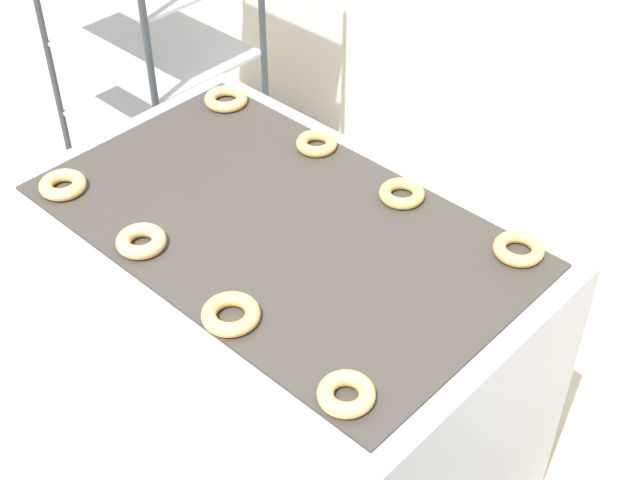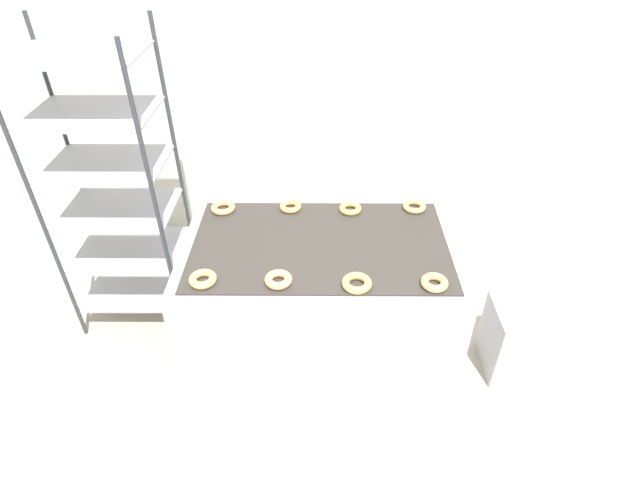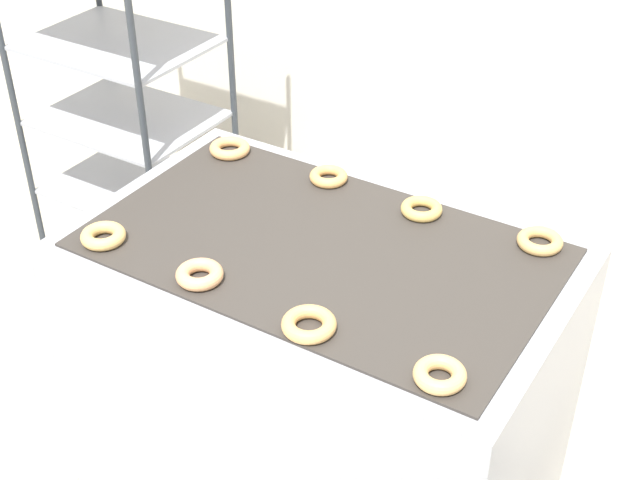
# 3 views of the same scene
# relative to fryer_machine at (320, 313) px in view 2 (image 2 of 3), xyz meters

# --- Properties ---
(ground_plane) EXTENTS (14.00, 14.00, 0.00)m
(ground_plane) POSITION_rel_fryer_machine_xyz_m (-0.00, -0.66, -0.47)
(ground_plane) COLOR #B2A893
(wall_back) EXTENTS (8.00, 0.05, 2.80)m
(wall_back) POSITION_rel_fryer_machine_xyz_m (-0.00, 1.46, 0.93)
(wall_back) COLOR silver
(wall_back) RESTS_ON ground_plane
(fryer_machine) EXTENTS (1.34, 0.83, 0.94)m
(fryer_machine) POSITION_rel_fryer_machine_xyz_m (0.00, 0.00, 0.00)
(fryer_machine) COLOR #A8AAB2
(fryer_machine) RESTS_ON ground_plane
(baking_rack_cart) EXTENTS (0.66, 0.52, 1.82)m
(baking_rack_cart) POSITION_rel_fryer_machine_xyz_m (-1.19, 0.53, 0.46)
(baking_rack_cart) COLOR #33383D
(baking_rack_cart) RESTS_ON ground_plane
(glaze_bin) EXTENTS (0.38, 0.34, 0.45)m
(glaze_bin) POSITION_rel_fryer_machine_xyz_m (1.16, 0.04, -0.24)
(glaze_bin) COLOR #A8AAB2
(glaze_bin) RESTS_ON ground_plane
(donut_near_left) EXTENTS (0.12, 0.12, 0.03)m
(donut_near_left) POSITION_rel_fryer_machine_xyz_m (-0.51, -0.29, 0.49)
(donut_near_left) COLOR #E4B566
(donut_near_left) RESTS_ON fryer_machine
(donut_near_midleft) EXTENTS (0.12, 0.12, 0.04)m
(donut_near_midleft) POSITION_rel_fryer_machine_xyz_m (-0.18, -0.29, 0.49)
(donut_near_midleft) COLOR #E9A66D
(donut_near_midleft) RESTS_ON fryer_machine
(donut_near_midright) EXTENTS (0.13, 0.13, 0.03)m
(donut_near_midright) POSITION_rel_fryer_machine_xyz_m (0.16, -0.31, 0.49)
(donut_near_midright) COLOR #E3AA60
(donut_near_midright) RESTS_ON fryer_machine
(donut_near_right) EXTENTS (0.12, 0.12, 0.03)m
(donut_near_right) POSITION_rel_fryer_machine_xyz_m (0.50, -0.30, 0.49)
(donut_near_right) COLOR #E3B069
(donut_near_right) RESTS_ON fryer_machine
(donut_far_left) EXTENTS (0.13, 0.13, 0.03)m
(donut_far_left) POSITION_rel_fryer_machine_xyz_m (-0.52, 0.29, 0.48)
(donut_far_left) COLOR #E9A964
(donut_far_left) RESTS_ON fryer_machine
(donut_far_midleft) EXTENTS (0.11, 0.11, 0.03)m
(donut_far_midleft) POSITION_rel_fryer_machine_xyz_m (-0.16, 0.31, 0.48)
(donut_far_midleft) COLOR #E5A65B
(donut_far_midleft) RESTS_ON fryer_machine
(donut_far_midright) EXTENTS (0.12, 0.12, 0.03)m
(donut_far_midright) POSITION_rel_fryer_machine_xyz_m (0.16, 0.29, 0.48)
(donut_far_midright) COLOR #D9AE59
(donut_far_midright) RESTS_ON fryer_machine
(donut_far_right) EXTENTS (0.12, 0.12, 0.03)m
(donut_far_right) POSITION_rel_fryer_machine_xyz_m (0.50, 0.31, 0.48)
(donut_far_right) COLOR tan
(donut_far_right) RESTS_ON fryer_machine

